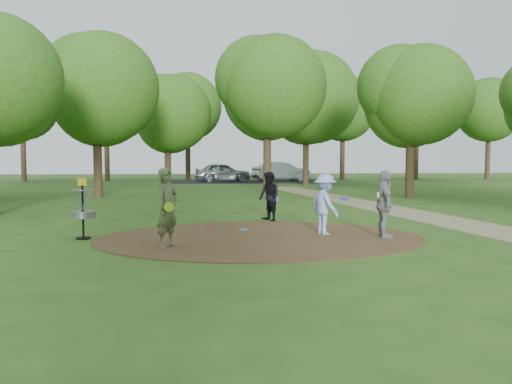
{
  "coord_description": "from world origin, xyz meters",
  "views": [
    {
      "loc": [
        -1.38,
        -12.63,
        2.07
      ],
      "look_at": [
        0.0,
        1.2,
        1.1
      ],
      "focal_mm": 35.0,
      "sensor_mm": 36.0,
      "label": 1
    }
  ],
  "objects": [
    {
      "name": "disc_ground_red",
      "position": [
        -1.27,
        1.6,
        0.03
      ],
      "size": [
        0.22,
        0.22,
        0.02
      ],
      "primitive_type": "cylinder",
      "color": "#BA123E",
      "rests_on": "dirt_clearing"
    },
    {
      "name": "player_throwing_with_disc",
      "position": [
        1.77,
        0.39,
        0.82
      ],
      "size": [
        1.14,
        1.2,
        1.63
      ],
      "color": "#97B0E2",
      "rests_on": "ground"
    },
    {
      "name": "disc_golf_basket",
      "position": [
        -4.5,
        0.3,
        0.87
      ],
      "size": [
        0.63,
        0.63,
        1.54
      ],
      "color": "black",
      "rests_on": "ground"
    },
    {
      "name": "tree_ring",
      "position": [
        1.18,
        9.17,
        5.22
      ],
      "size": [
        37.11,
        46.15,
        9.64
      ],
      "color": "#332316",
      "rests_on": "ground"
    },
    {
      "name": "footpath",
      "position": [
        6.5,
        2.0,
        0.01
      ],
      "size": [
        7.55,
        39.89,
        0.01
      ],
      "primitive_type": "cube",
      "rotation": [
        0.0,
        0.0,
        0.14
      ],
      "color": "#8C7A5B",
      "rests_on": "ground"
    },
    {
      "name": "player_observer_with_disc",
      "position": [
        -2.27,
        -1.18,
        0.91
      ],
      "size": [
        0.73,
        0.8,
        1.83
      ],
      "color": "#586B3E",
      "rests_on": "ground"
    },
    {
      "name": "parking_lot",
      "position": [
        2.0,
        30.0,
        0.0
      ],
      "size": [
        14.0,
        8.0,
        0.01
      ],
      "primitive_type": "cube",
      "color": "black",
      "rests_on": "ground"
    },
    {
      "name": "player_walking_with_disc",
      "position": [
        0.64,
        3.35,
        0.8
      ],
      "size": [
        0.88,
        0.96,
        1.6
      ],
      "color": "black",
      "rests_on": "ground"
    },
    {
      "name": "player_waiting_with_disc",
      "position": [
        3.14,
        -0.38,
        0.87
      ],
      "size": [
        0.49,
        1.05,
        1.74
      ],
      "color": "gray",
      "rests_on": "ground"
    },
    {
      "name": "car_right",
      "position": [
        5.12,
        30.29,
        0.83
      ],
      "size": [
        5.31,
        3.04,
        1.66
      ],
      "primitive_type": "imported",
      "rotation": [
        0.0,
        0.0,
        1.84
      ],
      "color": "#B0B2B8",
      "rests_on": "ground"
    },
    {
      "name": "car_left",
      "position": [
        0.01,
        29.78,
        0.8
      ],
      "size": [
        4.89,
        2.42,
        1.6
      ],
      "primitive_type": "imported",
      "rotation": [
        0.0,
        0.0,
        1.69
      ],
      "color": "#999DA0",
      "rests_on": "ground"
    },
    {
      "name": "dirt_clearing",
      "position": [
        0.0,
        0.0,
        0.01
      ],
      "size": [
        8.4,
        8.4,
        0.02
      ],
      "primitive_type": "cylinder",
      "color": "#47301C",
      "rests_on": "ground"
    },
    {
      "name": "ground",
      "position": [
        0.0,
        0.0,
        0.0
      ],
      "size": [
        100.0,
        100.0,
        0.0
      ],
      "primitive_type": "plane",
      "color": "#2D5119",
      "rests_on": "ground"
    },
    {
      "name": "disc_ground_cyan",
      "position": [
        -0.33,
        1.32,
        0.03
      ],
      "size": [
        0.22,
        0.22,
        0.02
      ],
      "primitive_type": "cylinder",
      "color": "#18C2BC",
      "rests_on": "dirt_clearing"
    }
  ]
}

